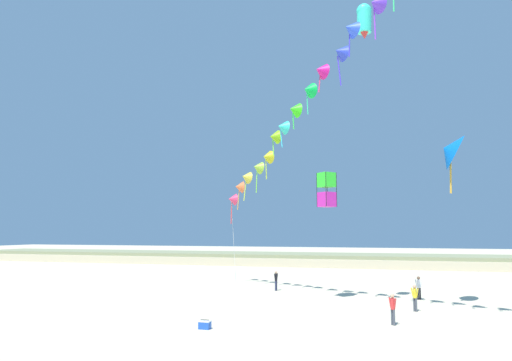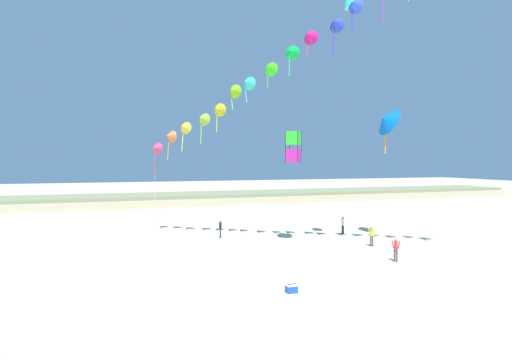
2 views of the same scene
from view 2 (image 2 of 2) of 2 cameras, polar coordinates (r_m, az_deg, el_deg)
ground_plane at (r=20.77m, az=12.81°, el=-16.12°), size 240.00×240.00×0.00m
dune_ridge at (r=64.57m, az=-9.23°, el=-2.56°), size 120.00×11.29×1.62m
person_near_left at (r=28.52m, az=19.34°, el=-9.08°), size 0.43×0.47×1.61m
person_near_right at (r=32.98m, az=16.20°, el=-7.45°), size 0.48×0.42×1.61m
person_mid_center at (r=35.26m, az=-5.12°, el=-6.70°), size 0.25×0.56×1.60m
person_far_left at (r=37.64m, az=12.30°, el=-6.12°), size 0.56×0.29×1.64m
kite_banner_string at (r=31.12m, az=6.46°, el=18.59°), size 20.61×22.73×22.91m
large_kite_mid_trail at (r=31.99m, az=5.37°, el=4.79°), size 1.44×1.44×2.46m
large_kite_high_solo at (r=35.77m, az=18.07°, el=8.22°), size 1.94×2.54×4.15m
beach_cooler at (r=21.14m, az=5.10°, el=-15.12°), size 0.58×0.41×0.46m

